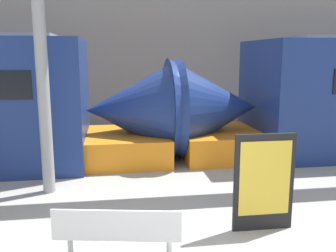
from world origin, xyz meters
TOP-DOWN VIEW (x-y plane):
  - station_wall at (0.00, 10.80)m, footprint 56.00×0.20m
  - bench_near at (-0.61, 1.20)m, footprint 1.71×0.74m
  - poster_board at (1.65, 1.88)m, footprint 0.96×0.07m
  - support_column_near at (-1.94, 4.09)m, footprint 0.24×0.24m

SIDE VIEW (x-z plane):
  - bench_near at x=-0.61m, z-range 0.08..0.88m
  - poster_board at x=1.65m, z-range 0.01..1.55m
  - support_column_near at x=-1.94m, z-range 0.00..3.91m
  - station_wall at x=0.00m, z-range 0.00..5.00m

